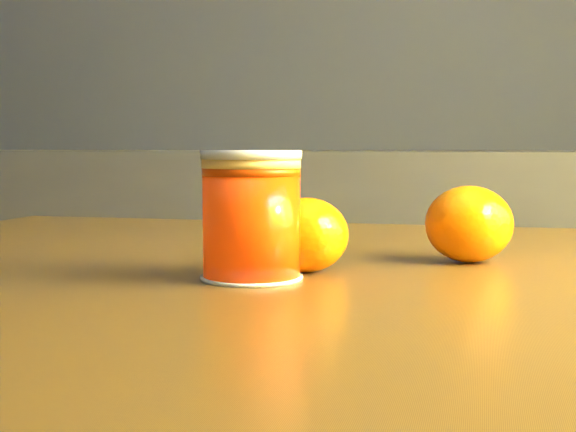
% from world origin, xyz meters
% --- Properties ---
extents(kitchen_counter, '(3.15, 0.60, 0.90)m').
position_xyz_m(kitchen_counter, '(0.00, 1.45, 0.45)').
color(kitchen_counter, '#45464A').
rests_on(kitchen_counter, ground).
extents(table, '(1.13, 0.82, 0.82)m').
position_xyz_m(table, '(0.87, 0.03, 0.71)').
color(table, brown).
rests_on(table, ground).
extents(juice_glass, '(0.07, 0.07, 0.09)m').
position_xyz_m(juice_glass, '(0.77, -0.03, 0.86)').
color(juice_glass, '#FF3805').
rests_on(juice_glass, table).
extents(orange_front, '(0.07, 0.07, 0.06)m').
position_xyz_m(orange_front, '(0.80, 0.02, 0.84)').
color(orange_front, orange).
rests_on(orange_front, table).
extents(orange_back, '(0.09, 0.09, 0.06)m').
position_xyz_m(orange_back, '(0.92, 0.10, 0.85)').
color(orange_back, orange).
rests_on(orange_back, table).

